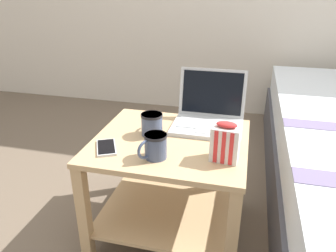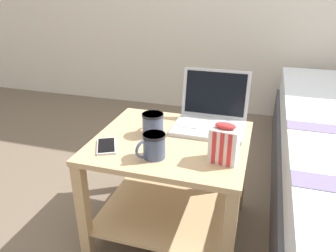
% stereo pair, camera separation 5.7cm
% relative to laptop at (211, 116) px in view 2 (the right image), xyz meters
% --- Properties ---
extents(ground_plane, '(8.00, 8.00, 0.00)m').
position_rel_laptop_xyz_m(ground_plane, '(-0.13, -0.18, -0.52)').
color(ground_plane, brown).
extents(bedside_table, '(0.64, 0.57, 0.47)m').
position_rel_laptop_xyz_m(bedside_table, '(-0.13, -0.18, -0.21)').
color(bedside_table, tan).
rests_on(bedside_table, ground_plane).
extents(laptop, '(0.31, 0.28, 0.24)m').
position_rel_laptop_xyz_m(laptop, '(0.00, 0.00, 0.00)').
color(laptop, '#B7BABC').
rests_on(laptop, bedside_table).
extents(mug_front_left, '(0.09, 0.12, 0.10)m').
position_rel_laptop_xyz_m(mug_front_left, '(-0.15, -0.35, 0.00)').
color(mug_front_left, '#3F4C6B').
rests_on(mug_front_left, bedside_table).
extents(mug_front_right, '(0.09, 0.13, 0.10)m').
position_rel_laptop_xyz_m(mug_front_right, '(-0.22, -0.16, 0.00)').
color(mug_front_right, '#3F4C6B').
rests_on(mug_front_right, bedside_table).
extents(snack_bag, '(0.11, 0.08, 0.15)m').
position_rel_laptop_xyz_m(snack_bag, '(0.10, -0.30, 0.02)').
color(snack_bag, silver).
rests_on(snack_bag, bedside_table).
extents(cell_phone, '(0.13, 0.15, 0.01)m').
position_rel_laptop_xyz_m(cell_phone, '(-0.36, -0.33, -0.04)').
color(cell_phone, '#B7BABC').
rests_on(cell_phone, bedside_table).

